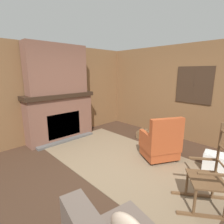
# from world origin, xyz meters

# --- Properties ---
(ground_plane) EXTENTS (14.00, 14.00, 0.00)m
(ground_plane) POSITION_xyz_m (0.00, 0.00, 0.00)
(ground_plane) COLOR #3D281C
(wood_panel_wall_left) EXTENTS (0.06, 5.53, 2.59)m
(wood_panel_wall_left) POSITION_xyz_m (-2.50, 0.00, 1.29)
(wood_panel_wall_left) COLOR brown
(wood_panel_wall_left) RESTS_ON ground
(wood_panel_wall_back) EXTENTS (5.53, 0.09, 2.59)m
(wood_panel_wall_back) POSITION_xyz_m (0.01, 2.49, 1.30)
(wood_panel_wall_back) COLOR brown
(wood_panel_wall_back) RESTS_ON ground
(fireplace_hearth) EXTENTS (0.65, 1.93, 1.29)m
(fireplace_hearth) POSITION_xyz_m (-2.23, 0.00, 0.64)
(fireplace_hearth) COLOR brown
(fireplace_hearth) RESTS_ON ground
(chimney_breast) EXTENTS (0.39, 1.61, 1.28)m
(chimney_breast) POSITION_xyz_m (-2.25, 0.00, 1.93)
(chimney_breast) COLOR brown
(chimney_breast) RESTS_ON fireplace_hearth
(area_rug) EXTENTS (3.89, 2.06, 0.01)m
(area_rug) POSITION_xyz_m (-0.17, 0.36, 0.01)
(area_rug) COLOR #7A664C
(area_rug) RESTS_ON ground
(armchair) EXTENTS (0.86, 0.91, 0.98)m
(armchair) POSITION_xyz_m (0.37, 0.93, 0.36)
(armchair) COLOR #A84723
(armchair) RESTS_ON ground
(rocking_chair) EXTENTS (0.90, 0.83, 1.19)m
(rocking_chair) POSITION_xyz_m (1.55, 0.19, 0.41)
(rocking_chair) COLOR brown
(rocking_chair) RESTS_ON ground
(firewood_stack) EXTENTS (0.47, 0.44, 0.23)m
(firewood_stack) POSITION_xyz_m (-0.63, 1.74, 0.12)
(firewood_stack) COLOR brown
(firewood_stack) RESTS_ON ground
(laundry_basket) EXTENTS (0.56, 0.40, 0.35)m
(laundry_basket) POSITION_xyz_m (1.38, 1.31, 0.18)
(laundry_basket) COLOR white
(laundry_basket) RESTS_ON ground
(oil_lamp_vase) EXTENTS (0.09, 0.09, 0.25)m
(oil_lamp_vase) POSITION_xyz_m (-2.29, -0.46, 1.38)
(oil_lamp_vase) COLOR silver
(oil_lamp_vase) RESTS_ON fireplace_hearth
(storage_case) EXTENTS (0.18, 0.23, 0.14)m
(storage_case) POSITION_xyz_m (-2.29, 0.75, 1.36)
(storage_case) COLOR brown
(storage_case) RESTS_ON fireplace_hearth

